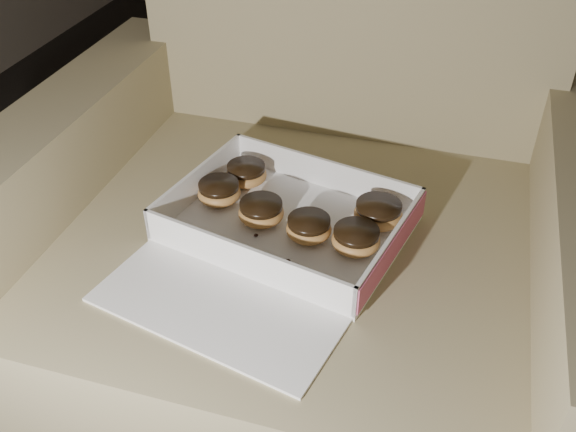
# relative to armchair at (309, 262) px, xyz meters

# --- Properties ---
(floor) EXTENTS (4.50, 4.50, 0.00)m
(floor) POSITION_rel_armchair_xyz_m (0.41, 0.04, -0.32)
(floor) COLOR black
(floor) RESTS_ON ground
(armchair) EXTENTS (0.99, 0.83, 1.03)m
(armchair) POSITION_rel_armchair_xyz_m (0.00, 0.00, 0.00)
(armchair) COLOR tan
(armchair) RESTS_ON floor
(bakery_box) EXTENTS (0.44, 0.48, 0.06)m
(bakery_box) POSITION_rel_armchair_xyz_m (-0.02, -0.12, 0.15)
(bakery_box) COLOR white
(bakery_box) RESTS_ON armchair
(donut_a) EXTENTS (0.08, 0.08, 0.04)m
(donut_a) POSITION_rel_armchair_xyz_m (0.12, -0.04, 0.17)
(donut_a) COLOR #C58544
(donut_a) RESTS_ON bakery_box
(donut_b) EXTENTS (0.07, 0.07, 0.04)m
(donut_b) POSITION_rel_armchair_xyz_m (-0.06, -0.09, 0.16)
(donut_b) COLOR #C58544
(donut_b) RESTS_ON bakery_box
(donut_c) EXTENTS (0.07, 0.07, 0.04)m
(donut_c) POSITION_rel_armchair_xyz_m (-0.12, 0.01, 0.16)
(donut_c) COLOR #C58544
(donut_c) RESTS_ON bakery_box
(donut_d) EXTENTS (0.07, 0.07, 0.04)m
(donut_d) POSITION_rel_armchair_xyz_m (0.10, -0.11, 0.16)
(donut_d) COLOR #C58544
(donut_d) RESTS_ON bakery_box
(donut_e) EXTENTS (0.07, 0.07, 0.04)m
(donut_e) POSITION_rel_armchair_xyz_m (0.02, -0.10, 0.16)
(donut_e) COLOR #C58544
(donut_e) RESTS_ON bakery_box
(donut_f) EXTENTS (0.07, 0.07, 0.04)m
(donut_f) POSITION_rel_armchair_xyz_m (-0.15, -0.05, 0.16)
(donut_f) COLOR #C58544
(donut_f) RESTS_ON bakery_box
(crumb_a) EXTENTS (0.01, 0.01, 0.00)m
(crumb_a) POSITION_rel_armchair_xyz_m (-0.06, -0.13, 0.15)
(crumb_a) COLOR black
(crumb_a) RESTS_ON bakery_box
(crumb_b) EXTENTS (0.01, 0.01, 0.00)m
(crumb_b) POSITION_rel_armchair_xyz_m (0.01, -0.17, 0.15)
(crumb_b) COLOR black
(crumb_b) RESTS_ON bakery_box
(crumb_c) EXTENTS (0.01, 0.01, 0.00)m
(crumb_c) POSITION_rel_armchair_xyz_m (0.02, -0.18, 0.15)
(crumb_c) COLOR black
(crumb_c) RESTS_ON bakery_box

